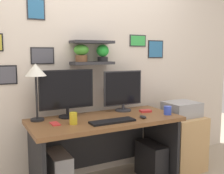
# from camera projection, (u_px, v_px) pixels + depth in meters

# --- Properties ---
(back_wall_assembly) EXTENTS (4.40, 0.24, 2.70)m
(back_wall_assembly) POSITION_uv_depth(u_px,v_px,m) (88.00, 57.00, 2.96)
(back_wall_assembly) COLOR beige
(back_wall_assembly) RESTS_ON ground
(desk) EXTENTS (1.51, 0.68, 0.75)m
(desk) POSITION_uv_depth(u_px,v_px,m) (103.00, 137.00, 2.73)
(desk) COLOR brown
(desk) RESTS_ON ground
(monitor_left) EXTENTS (0.56, 0.18, 0.48)m
(monitor_left) POSITION_uv_depth(u_px,v_px,m) (67.00, 92.00, 2.66)
(monitor_left) COLOR black
(monitor_left) RESTS_ON desk
(monitor_right) EXTENTS (0.47, 0.18, 0.45)m
(monitor_right) POSITION_uv_depth(u_px,v_px,m) (123.00, 90.00, 2.97)
(monitor_right) COLOR #2D2D33
(monitor_right) RESTS_ON desk
(keyboard) EXTENTS (0.44, 0.14, 0.02)m
(keyboard) POSITION_uv_depth(u_px,v_px,m) (113.00, 121.00, 2.49)
(keyboard) COLOR black
(keyboard) RESTS_ON desk
(computer_mouse) EXTENTS (0.06, 0.09, 0.03)m
(computer_mouse) POSITION_uv_depth(u_px,v_px,m) (143.00, 117.00, 2.65)
(computer_mouse) COLOR black
(computer_mouse) RESTS_ON desk
(desk_lamp) EXTENTS (0.20, 0.20, 0.55)m
(desk_lamp) POSITION_uv_depth(u_px,v_px,m) (36.00, 74.00, 2.50)
(desk_lamp) COLOR black
(desk_lamp) RESTS_ON desk
(cell_phone) EXTENTS (0.07, 0.14, 0.01)m
(cell_phone) POSITION_uv_depth(u_px,v_px,m) (55.00, 124.00, 2.42)
(cell_phone) COLOR red
(cell_phone) RESTS_ON desk
(coffee_mug) EXTENTS (0.08, 0.08, 0.09)m
(coffee_mug) POSITION_uv_depth(u_px,v_px,m) (168.00, 110.00, 2.80)
(coffee_mug) COLOR blue
(coffee_mug) RESTS_ON desk
(scissors_tray) EXTENTS (0.13, 0.10, 0.02)m
(scissors_tray) POSITION_uv_depth(u_px,v_px,m) (146.00, 111.00, 2.93)
(scissors_tray) COLOR red
(scissors_tray) RESTS_ON desk
(water_cup) EXTENTS (0.07, 0.07, 0.11)m
(water_cup) POSITION_uv_depth(u_px,v_px,m) (73.00, 118.00, 2.42)
(water_cup) COLOR yellow
(water_cup) RESTS_ON desk
(drawer_cabinet) EXTENTS (0.44, 0.50, 0.65)m
(drawer_cabinet) POSITION_uv_depth(u_px,v_px,m) (180.00, 142.00, 3.22)
(drawer_cabinet) COLOR tan
(drawer_cabinet) RESTS_ON ground
(printer) EXTENTS (0.38, 0.34, 0.17)m
(printer) POSITION_uv_depth(u_px,v_px,m) (182.00, 109.00, 3.17)
(printer) COLOR #9E9EA3
(printer) RESTS_ON drawer_cabinet
(computer_tower_right) EXTENTS (0.18, 0.40, 0.40)m
(computer_tower_right) POSITION_uv_depth(u_px,v_px,m) (151.00, 161.00, 2.97)
(computer_tower_right) COLOR black
(computer_tower_right) RESTS_ON ground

